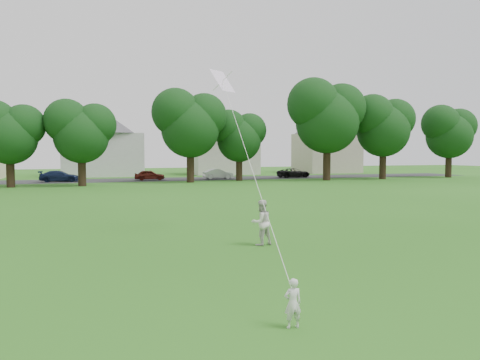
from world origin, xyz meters
name	(u,v)px	position (x,y,z in m)	size (l,w,h in m)	color
ground	(185,290)	(0.00, 0.00, 0.00)	(160.00, 160.00, 0.00)	#235C15
street	(106,180)	(0.00, 42.00, 0.01)	(90.00, 7.00, 0.01)	#2D2D30
toddler	(293,303)	(1.33, -2.80, 0.44)	(0.32, 0.21, 0.88)	silver
older_boy	(261,223)	(3.40, 4.15, 0.75)	(0.73, 0.57, 1.50)	silver
kite	(245,147)	(2.15, 2.20, 3.20)	(1.43, 5.57, 11.37)	white
tree_row	(149,118)	(3.79, 35.47, 6.30)	(81.70, 8.36, 11.23)	black
parked_cars	(77,176)	(-2.96, 41.00, 0.57)	(54.94, 2.35, 1.15)	black
house_row	(97,136)	(-0.67, 52.00, 5.12)	(76.35, 14.06, 10.55)	beige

